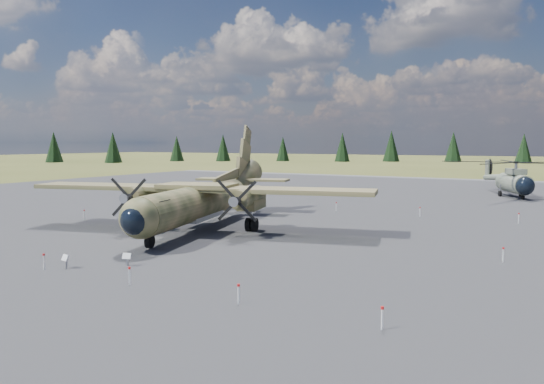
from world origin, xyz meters
The scene contains 8 objects.
ground centered at (0.00, 0.00, 0.00)m, with size 500.00×500.00×0.00m, color brown.
apron centered at (0.00, 10.00, 0.00)m, with size 120.00×120.00×0.04m, color slate.
transport_plane centered at (-5.01, 1.42, 2.51)m, with size 26.33×23.56×8.74m.
helicopter_near centered at (13.63, 38.28, 3.09)m, with size 22.75×22.75×4.35m.
info_placard_left centered at (-3.20, -12.81, 0.50)m, with size 0.51×0.28×0.76m.
info_placard_right centered at (-0.79, -10.85, 0.48)m, with size 0.50×0.33×0.73m.
barrier_fence centered at (-0.46, -0.08, 0.51)m, with size 33.12×29.62×0.85m.
treeline centered at (-1.39, 10.64, 4.78)m, with size 316.56×319.19×10.92m.
Camera 1 is at (19.53, -31.13, 6.56)m, focal length 35.00 mm.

